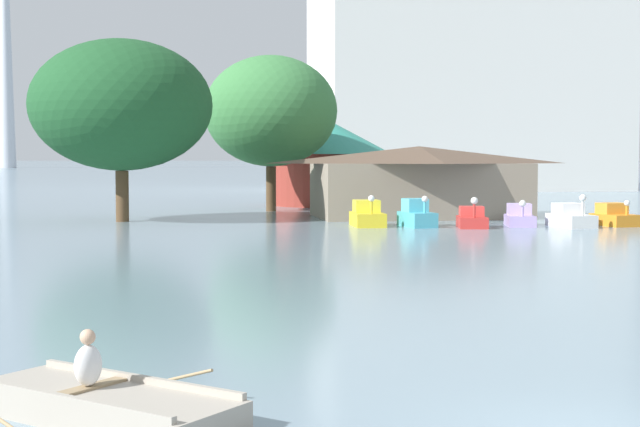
{
  "coord_description": "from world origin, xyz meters",
  "views": [
    {
      "loc": [
        -5.39,
        -11.27,
        3.64
      ],
      "look_at": [
        -0.26,
        21.61,
        1.68
      ],
      "focal_mm": 53.69,
      "sensor_mm": 36.0,
      "label": 1
    }
  ],
  "objects_px": {
    "shoreline_tree_mid": "(271,111)",
    "pedal_boat_lavender": "(520,217)",
    "rowboat_with_rower": "(103,404)",
    "pedal_boat_white": "(571,217)",
    "pedal_boat_cyan": "(417,216)",
    "boathouse": "(419,180)",
    "green_roof_pavilion": "(326,156)",
    "pedal_boat_red": "(472,219)",
    "pedal_boat_orange": "(614,217)",
    "pedal_boat_yellow": "(367,216)",
    "shoreline_tree_tall_left": "(121,105)",
    "background_building_block": "(463,66)"
  },
  "relations": [
    {
      "from": "background_building_block",
      "to": "pedal_boat_orange",
      "type": "bearing_deg",
      "value": -99.37
    },
    {
      "from": "pedal_boat_lavender",
      "to": "shoreline_tree_tall_left",
      "type": "relative_size",
      "value": 0.28
    },
    {
      "from": "rowboat_with_rower",
      "to": "pedal_boat_yellow",
      "type": "xyz_separation_m",
      "value": [
        11.2,
        36.0,
        0.32
      ]
    },
    {
      "from": "boathouse",
      "to": "background_building_block",
      "type": "relative_size",
      "value": 0.4
    },
    {
      "from": "pedal_boat_white",
      "to": "rowboat_with_rower",
      "type": "bearing_deg",
      "value": -37.16
    },
    {
      "from": "pedal_boat_white",
      "to": "shoreline_tree_tall_left",
      "type": "bearing_deg",
      "value": -112.88
    },
    {
      "from": "pedal_boat_orange",
      "to": "green_roof_pavilion",
      "type": "xyz_separation_m",
      "value": [
        -11.71,
        23.71,
        3.21
      ]
    },
    {
      "from": "pedal_boat_red",
      "to": "shoreline_tree_mid",
      "type": "distance_m",
      "value": 19.62
    },
    {
      "from": "pedal_boat_white",
      "to": "pedal_boat_cyan",
      "type": "bearing_deg",
      "value": -103.7
    },
    {
      "from": "green_roof_pavilion",
      "to": "shoreline_tree_tall_left",
      "type": "xyz_separation_m",
      "value": [
        -14.3,
        -16.36,
        2.86
      ]
    },
    {
      "from": "pedal_boat_lavender",
      "to": "green_roof_pavilion",
      "type": "distance_m",
      "value": 24.18
    },
    {
      "from": "pedal_boat_cyan",
      "to": "shoreline_tree_mid",
      "type": "relative_size",
      "value": 0.25
    },
    {
      "from": "pedal_boat_cyan",
      "to": "shoreline_tree_tall_left",
      "type": "relative_size",
      "value": 0.26
    },
    {
      "from": "shoreline_tree_mid",
      "to": "rowboat_with_rower",
      "type": "bearing_deg",
      "value": -98.56
    },
    {
      "from": "pedal_boat_yellow",
      "to": "pedal_boat_orange",
      "type": "xyz_separation_m",
      "value": [
        13.04,
        -1.73,
        -0.07
      ]
    },
    {
      "from": "rowboat_with_rower",
      "to": "pedal_boat_lavender",
      "type": "distance_m",
      "value": 39.92
    },
    {
      "from": "pedal_boat_cyan",
      "to": "pedal_boat_white",
      "type": "xyz_separation_m",
      "value": [
        7.95,
        -1.27,
        -0.09
      ]
    },
    {
      "from": "pedal_boat_yellow",
      "to": "background_building_block",
      "type": "xyz_separation_m",
      "value": [
        22.52,
        55.72,
        13.44
      ]
    },
    {
      "from": "pedal_boat_orange",
      "to": "boathouse",
      "type": "relative_size",
      "value": 0.2
    },
    {
      "from": "pedal_boat_cyan",
      "to": "shoreline_tree_tall_left",
      "type": "height_order",
      "value": "shoreline_tree_tall_left"
    },
    {
      "from": "pedal_boat_yellow",
      "to": "shoreline_tree_tall_left",
      "type": "xyz_separation_m",
      "value": [
        -12.97,
        5.63,
        6.01
      ]
    },
    {
      "from": "rowboat_with_rower",
      "to": "boathouse",
      "type": "bearing_deg",
      "value": 112.04
    },
    {
      "from": "pedal_boat_red",
      "to": "green_roof_pavilion",
      "type": "distance_m",
      "value": 24.33
    },
    {
      "from": "boathouse",
      "to": "background_building_block",
      "type": "bearing_deg",
      "value": 69.85
    },
    {
      "from": "pedal_boat_red",
      "to": "green_roof_pavilion",
      "type": "relative_size",
      "value": 0.26
    },
    {
      "from": "pedal_boat_cyan",
      "to": "green_roof_pavilion",
      "type": "xyz_separation_m",
      "value": [
        -1.14,
        22.8,
        3.11
      ]
    },
    {
      "from": "pedal_boat_red",
      "to": "shoreline_tree_mid",
      "type": "relative_size",
      "value": 0.25
    },
    {
      "from": "pedal_boat_yellow",
      "to": "pedal_boat_orange",
      "type": "distance_m",
      "value": 13.16
    },
    {
      "from": "rowboat_with_rower",
      "to": "shoreline_tree_tall_left",
      "type": "distance_m",
      "value": 42.14
    },
    {
      "from": "boathouse",
      "to": "shoreline_tree_mid",
      "type": "xyz_separation_m",
      "value": [
        -8.22,
        7.62,
        4.48
      ]
    },
    {
      "from": "pedal_boat_orange",
      "to": "background_building_block",
      "type": "bearing_deg",
      "value": 160.28
    },
    {
      "from": "boathouse",
      "to": "background_building_block",
      "type": "xyz_separation_m",
      "value": [
        17.89,
        48.75,
        11.74
      ]
    },
    {
      "from": "green_roof_pavilion",
      "to": "shoreline_tree_tall_left",
      "type": "relative_size",
      "value": 0.99
    },
    {
      "from": "rowboat_with_rower",
      "to": "pedal_boat_red",
      "type": "xyz_separation_m",
      "value": [
        16.35,
        34.18,
        0.22
      ]
    },
    {
      "from": "pedal_boat_white",
      "to": "pedal_boat_lavender",
      "type": "bearing_deg",
      "value": -118.47
    },
    {
      "from": "rowboat_with_rower",
      "to": "boathouse",
      "type": "distance_m",
      "value": 45.84
    },
    {
      "from": "rowboat_with_rower",
      "to": "pedal_boat_white",
      "type": "height_order",
      "value": "pedal_boat_white"
    },
    {
      "from": "boathouse",
      "to": "rowboat_with_rower",
      "type": "bearing_deg",
      "value": -110.23
    },
    {
      "from": "pedal_boat_red",
      "to": "shoreline_tree_mid",
      "type": "height_order",
      "value": "shoreline_tree_mid"
    },
    {
      "from": "rowboat_with_rower",
      "to": "pedal_boat_white",
      "type": "xyz_separation_m",
      "value": [
        21.63,
        33.92,
        0.27
      ]
    },
    {
      "from": "rowboat_with_rower",
      "to": "pedal_boat_cyan",
      "type": "height_order",
      "value": "pedal_boat_cyan"
    },
    {
      "from": "boathouse",
      "to": "green_roof_pavilion",
      "type": "relative_size",
      "value": 1.32
    },
    {
      "from": "shoreline_tree_mid",
      "to": "pedal_boat_lavender",
      "type": "bearing_deg",
      "value": -53.33
    },
    {
      "from": "pedal_boat_red",
      "to": "pedal_boat_lavender",
      "type": "bearing_deg",
      "value": 116.91
    },
    {
      "from": "boathouse",
      "to": "pedal_boat_white",
      "type": "bearing_deg",
      "value": -57.36
    },
    {
      "from": "rowboat_with_rower",
      "to": "shoreline_tree_tall_left",
      "type": "relative_size",
      "value": 0.39
    },
    {
      "from": "pedal_boat_orange",
      "to": "pedal_boat_lavender",
      "type": "bearing_deg",
      "value": -108.36
    },
    {
      "from": "rowboat_with_rower",
      "to": "background_building_block",
      "type": "distance_m",
      "value": 98.68
    },
    {
      "from": "pedal_boat_red",
      "to": "pedal_boat_orange",
      "type": "bearing_deg",
      "value": 102.18
    },
    {
      "from": "pedal_boat_yellow",
      "to": "boathouse",
      "type": "relative_size",
      "value": 0.22
    }
  ]
}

